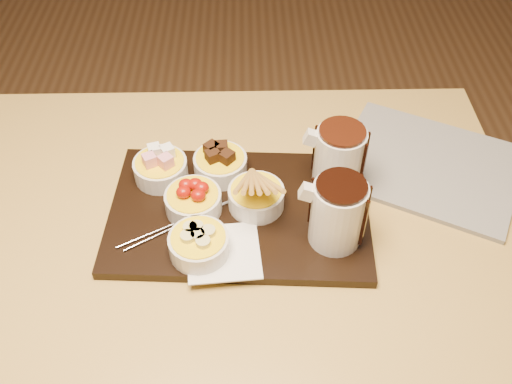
{
  "coord_description": "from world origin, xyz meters",
  "views": [
    {
      "loc": [
        0.11,
        -0.65,
        1.52
      ],
      "look_at": [
        0.12,
        0.03,
        0.81
      ],
      "focal_mm": 40.0,
      "sensor_mm": 36.0,
      "label": 1
    }
  ],
  "objects_px": {
    "bowl_strawberries": "(193,202)",
    "pitcher_dark_chocolate": "(337,214)",
    "newspaper": "(428,165)",
    "serving_board": "(239,212)",
    "dining_table": "(193,261)",
    "pitcher_milk_chocolate": "(339,159)"
  },
  "relations": [
    {
      "from": "bowl_strawberries",
      "to": "pitcher_dark_chocolate",
      "type": "height_order",
      "value": "pitcher_dark_chocolate"
    },
    {
      "from": "bowl_strawberries",
      "to": "pitcher_milk_chocolate",
      "type": "relative_size",
      "value": 0.82
    },
    {
      "from": "pitcher_milk_chocolate",
      "to": "newspaper",
      "type": "bearing_deg",
      "value": 20.5
    },
    {
      "from": "serving_board",
      "to": "newspaper",
      "type": "bearing_deg",
      "value": 21.13
    },
    {
      "from": "pitcher_milk_chocolate",
      "to": "pitcher_dark_chocolate",
      "type": "bearing_deg",
      "value": -94.4
    },
    {
      "from": "newspaper",
      "to": "pitcher_dark_chocolate",
      "type": "bearing_deg",
      "value": -110.26
    },
    {
      "from": "serving_board",
      "to": "pitcher_dark_chocolate",
      "type": "xyz_separation_m",
      "value": [
        0.16,
        -0.07,
        0.07
      ]
    },
    {
      "from": "bowl_strawberries",
      "to": "newspaper",
      "type": "xyz_separation_m",
      "value": [
        0.45,
        0.12,
        -0.03
      ]
    },
    {
      "from": "newspaper",
      "to": "serving_board",
      "type": "bearing_deg",
      "value": -134.69
    },
    {
      "from": "serving_board",
      "to": "pitcher_milk_chocolate",
      "type": "relative_size",
      "value": 3.78
    },
    {
      "from": "serving_board",
      "to": "pitcher_milk_chocolate",
      "type": "distance_m",
      "value": 0.2
    },
    {
      "from": "dining_table",
      "to": "serving_board",
      "type": "distance_m",
      "value": 0.14
    },
    {
      "from": "bowl_strawberries",
      "to": "dining_table",
      "type": "bearing_deg",
      "value": -108.85
    },
    {
      "from": "dining_table",
      "to": "pitcher_dark_chocolate",
      "type": "relative_size",
      "value": 9.85
    },
    {
      "from": "pitcher_dark_chocolate",
      "to": "pitcher_milk_chocolate",
      "type": "distance_m",
      "value": 0.13
    },
    {
      "from": "dining_table",
      "to": "serving_board",
      "type": "xyz_separation_m",
      "value": [
        0.09,
        0.03,
        0.11
      ]
    },
    {
      "from": "pitcher_milk_chocolate",
      "to": "bowl_strawberries",
      "type": "bearing_deg",
      "value": -163.61
    },
    {
      "from": "bowl_strawberries",
      "to": "pitcher_dark_chocolate",
      "type": "xyz_separation_m",
      "value": [
        0.24,
        -0.07,
        0.04
      ]
    },
    {
      "from": "dining_table",
      "to": "serving_board",
      "type": "height_order",
      "value": "serving_board"
    },
    {
      "from": "bowl_strawberries",
      "to": "newspaper",
      "type": "bearing_deg",
      "value": 14.79
    },
    {
      "from": "dining_table",
      "to": "pitcher_dark_chocolate",
      "type": "distance_m",
      "value": 0.31
    },
    {
      "from": "bowl_strawberries",
      "to": "pitcher_milk_chocolate",
      "type": "xyz_separation_m",
      "value": [
        0.26,
        0.06,
        0.04
      ]
    }
  ]
}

